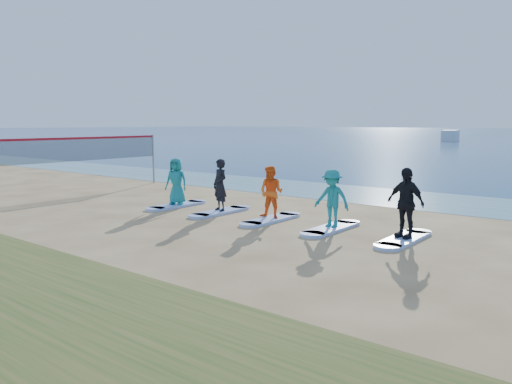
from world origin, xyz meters
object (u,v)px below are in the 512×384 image
Objects in this scene: volleyball_net at (75,150)px; student_4 at (405,203)px; student_3 at (332,198)px; student_0 at (176,181)px; surfboard_2 at (271,219)px; surfboard_4 at (404,239)px; student_1 at (220,185)px; surfboard_3 at (331,228)px; surfboard_1 at (220,212)px; student_2 at (271,192)px; boat_offshore_a at (450,141)px; surfboard_0 at (177,205)px.

volleyball_net is 15.29m from student_4.
student_3 is (13.06, 0.12, -0.97)m from volleyball_net.
student_0 is 0.79× the size of surfboard_2.
surfboard_2 is 1.00× the size of surfboard_4.
student_1 is at bearing -20.12° from student_0.
volleyball_net is 11.02m from surfboard_2.
surfboard_3 is at bearing 180.00° from surfboard_4.
student_4 is at bearing 0.00° from surfboard_1.
volleyball_net reaches higher than student_2.
student_3 is at bearing -9.26° from student_2.
student_0 is at bearing 180.00° from surfboard_1.
surfboard_3 is at bearing -20.12° from student_0.
boat_offshore_a is 3.91× the size of student_1.
student_0 is (13.64, -76.12, 0.95)m from boat_offshore_a.
boat_offshore_a is at bearing 120.33° from student_4.
student_1 is at bearing 180.00° from surfboard_2.
student_3 reaches higher than student_2.
surfboard_3 is at bearing 15.40° from student_1.
boat_offshore_a is at bearing 101.76° from surfboard_1.
student_3 is 0.91× the size of student_4.
student_0 is at bearing 170.74° from student_2.
student_2 is 2.20m from student_3.
surfboard_1 is 1.18× the size of student_4.
student_1 is 1.06× the size of student_3.
student_3 is 2.37m from surfboard_4.
surfboard_3 is 1.00× the size of surfboard_4.
volleyball_net reaches higher than student_4.
surfboard_4 is (2.20, 0.00, -0.89)m from student_3.
volleyball_net reaches higher than surfboard_0.
student_2 is (0.00, 0.00, 0.88)m from surfboard_2.
volleyball_net is 4.13× the size of surfboard_4.
student_3 reaches higher than surfboard_2.
surfboard_3 is (6.60, 0.00, 0.00)m from surfboard_0.
student_4 is at bearing 15.40° from student_1.
volleyball_net is 4.13× the size of surfboard_3.
student_0 is 6.66m from surfboard_3.
surfboard_1 is 4.49m from student_3.
student_3 reaches higher than surfboard_4.
surfboard_3 is at bearing -166.09° from student_4.
student_0 is 0.96× the size of student_1.
boat_offshore_a reaches higher than surfboard_2.
surfboard_3 is at bearing 0.00° from surfboard_2.
student_0 reaches higher than student_3.
surfboard_0 is 4.40m from surfboard_2.
volleyball_net is 13.19m from surfboard_3.
surfboard_2 is (18.04, -76.12, 0.04)m from boat_offshore_a.
volleyball_net is 4.13× the size of surfboard_1.
student_0 is at bearing 180.00° from surfboard_2.
volleyball_net is at bearing 160.93° from student_0.
student_2 is (2.20, 0.00, 0.88)m from surfboard_1.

